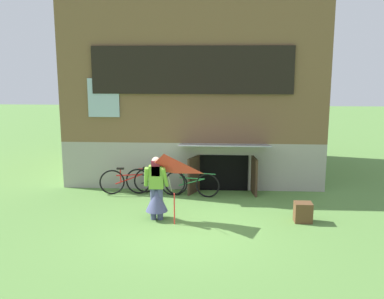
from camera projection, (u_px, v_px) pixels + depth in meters
name	position (u px, v px, depth m)	size (l,w,h in m)	color
ground_plane	(184.00, 227.00, 9.93)	(60.00, 60.00, 0.00)	#56843D
log_house	(197.00, 87.00, 15.00)	(7.69, 6.59, 5.71)	#9E998E
person	(156.00, 194.00, 10.28)	(0.60, 0.52, 1.51)	#474C75
kite	(164.00, 174.00, 9.58)	(1.16, 1.17, 1.57)	red
bicycle_green	(191.00, 184.00, 12.17)	(1.57, 0.36, 0.73)	black
bicycle_black	(155.00, 181.00, 12.31)	(1.72, 0.22, 0.78)	black
bicycle_red	(129.00, 181.00, 12.43)	(1.63, 0.46, 0.76)	black
wooden_crate	(303.00, 212.00, 10.19)	(0.40, 0.34, 0.46)	brown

